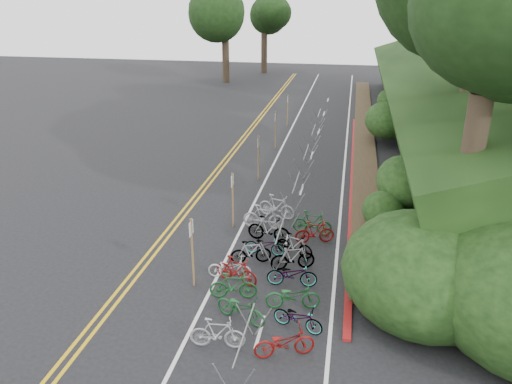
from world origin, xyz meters
The scene contains 10 objects.
ground centered at (0.00, 0.00, 0.00)m, with size 120.00×120.00×0.00m, color black.
road_markings centered at (0.63, 10.10, 0.00)m, with size 7.47×80.00×0.01m.
red_curb centered at (5.70, 12.00, 0.05)m, with size 0.25×28.00×0.10m, color maroon.
embankment centered at (12.96, 19.04, 2.57)m, with size 14.30×48.14×9.11m.
bike_rack_front centered at (2.95, -3.49, 0.78)m, with size 1.09×2.79×1.06m.
bike_racks_rest centered at (3.00, 13.00, 0.85)m, with size 1.14×23.00×1.17m.
signpost_near centered at (0.35, 0.08, 1.48)m, with size 0.08×0.40×2.59m.
signposts_rest centered at (0.60, 14.00, 1.43)m, with size 0.08×18.40×2.50m.
bike_front centered at (1.46, 0.84, 0.41)m, with size 1.57×0.55×0.83m, color beige.
bike_valet centered at (2.98, 1.50, 0.49)m, with size 3.45×11.13×1.10m.
Camera 1 is at (5.34, -14.30, 9.58)m, focal length 35.00 mm.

